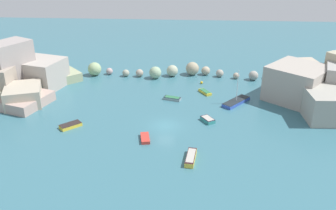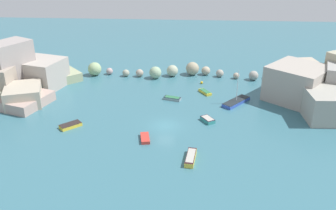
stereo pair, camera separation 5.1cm
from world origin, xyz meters
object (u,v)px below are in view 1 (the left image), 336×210
moored_boat_4 (205,92)px  moored_boat_3 (208,120)px  moored_boat_0 (145,138)px  moored_boat_1 (236,102)px  moored_boat_6 (191,157)px  moored_boat_5 (172,98)px  channel_buoy (202,82)px  moored_boat_2 (71,125)px

moored_boat_4 → moored_boat_3: bearing=149.1°
moored_boat_0 → moored_boat_1: 19.49m
moored_boat_0 → moored_boat_1: (14.11, 13.44, 0.10)m
moored_boat_6 → moored_boat_1: bearing=163.9°
moored_boat_0 → moored_boat_5: (3.03, 14.29, 0.04)m
channel_buoy → moored_boat_6: moored_boat_6 is taller
moored_boat_1 → moored_boat_6: (-7.61, -18.21, 0.03)m
moored_boat_1 → moored_boat_4: size_ratio=1.94×
moored_boat_4 → moored_boat_5: moored_boat_5 is taller
moored_boat_1 → moored_boat_6: 19.73m
moored_boat_0 → moored_boat_2: 12.08m
moored_boat_3 → moored_boat_1: bearing=-67.9°
moored_boat_1 → moored_boat_2: 27.85m
moored_boat_0 → moored_boat_6: (6.51, -4.76, 0.13)m
moored_boat_0 → channel_buoy: bearing=148.5°
channel_buoy → moored_boat_0: (-8.33, -22.48, -0.02)m
channel_buoy → moored_boat_4: (0.54, -4.81, -0.01)m
channel_buoy → moored_boat_2: bearing=-135.8°
moored_boat_3 → moored_boat_5: (-5.97, 8.03, -0.05)m
moored_boat_0 → moored_boat_3: moored_boat_3 is taller
moored_boat_2 → moored_boat_0: bearing=122.8°
moored_boat_1 → moored_boat_3: 8.81m
moored_boat_2 → moored_boat_6: 19.79m
moored_boat_0 → moored_boat_3: 10.97m
moored_boat_2 → moored_boat_5: size_ratio=1.04×
moored_boat_5 → moored_boat_6: moored_boat_6 is taller
channel_buoy → moored_boat_2: size_ratio=0.15×
moored_boat_1 → moored_boat_4: bearing=91.1°
moored_boat_1 → moored_boat_3: moored_boat_1 is taller
moored_boat_0 → moored_boat_4: bearing=142.2°
channel_buoy → moored_boat_5: (-5.30, -8.19, 0.02)m
moored_boat_0 → moored_boat_6: size_ratio=0.75×
moored_boat_3 → moored_boat_5: 10.00m
channel_buoy → moored_boat_4: channel_buoy is taller
moored_boat_0 → moored_boat_6: bearing=42.6°
moored_boat_4 → moored_boat_6: bearing=142.5°
moored_boat_1 → moored_boat_5: 11.11m
moored_boat_2 → moored_boat_3: size_ratio=1.24×
moored_boat_4 → moored_boat_6: size_ratio=0.77×
moored_boat_2 → moored_boat_3: bearing=146.1°
moored_boat_1 → moored_boat_3: bearing=-175.4°
channel_buoy → moored_boat_2: moored_boat_2 is taller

